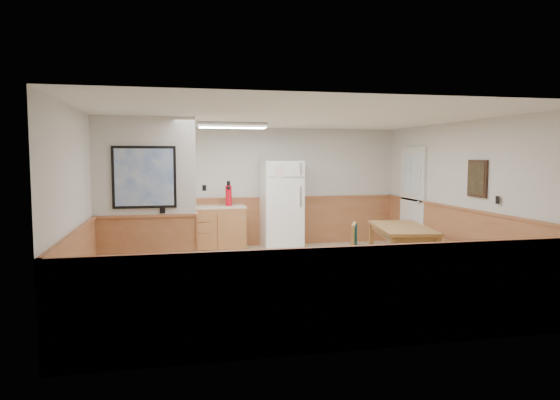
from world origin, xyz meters
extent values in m
plane|color=tan|center=(0.00, 0.00, 0.00)|extent=(6.00, 6.00, 0.00)
cube|color=white|center=(0.00, 0.00, 2.50)|extent=(6.00, 6.00, 0.02)
cube|color=silver|center=(0.00, 3.00, 1.25)|extent=(6.00, 0.02, 2.50)
cube|color=silver|center=(3.00, 0.00, 1.25)|extent=(0.02, 6.00, 2.50)
cube|color=silver|center=(-3.00, 0.00, 1.25)|extent=(0.02, 6.00, 2.50)
cube|color=#AF6F46|center=(0.00, 2.98, 0.50)|extent=(6.00, 0.04, 1.00)
cube|color=#AF6F46|center=(2.98, 0.00, 0.50)|extent=(0.04, 6.00, 1.00)
cube|color=#AF6F46|center=(-2.98, 0.00, 0.50)|extent=(0.04, 6.00, 1.00)
cube|color=silver|center=(-2.25, 0.20, 1.75)|extent=(1.50, 0.15, 1.50)
cube|color=#AF6F46|center=(-2.25, 0.20, 0.50)|extent=(1.50, 0.17, 1.00)
cube|color=black|center=(-2.25, 0.10, 1.60)|extent=(0.92, 0.03, 0.92)
cube|color=silver|center=(-2.25, 0.09, 1.60)|extent=(0.84, 0.01, 0.84)
cube|color=#A46D3A|center=(-1.10, 2.68, 0.43)|extent=(1.40, 0.60, 0.86)
cube|color=#A46D3A|center=(-2.57, 2.68, 0.43)|extent=(0.06, 0.60, 0.86)
cube|color=#A46D3A|center=(-1.83, 2.68, 0.43)|extent=(0.06, 0.60, 0.86)
cube|color=beige|center=(-1.50, 2.68, 0.88)|extent=(2.20, 0.60, 0.04)
cube|color=beige|center=(-1.50, 2.98, 0.95)|extent=(2.20, 0.02, 0.10)
cube|color=silver|center=(2.97, 1.90, 1.02)|extent=(0.05, 1.02, 2.15)
cube|color=silver|center=(2.96, 1.90, 1.02)|extent=(0.04, 0.90, 2.05)
cube|color=silver|center=(2.94, 1.90, 1.55)|extent=(0.02, 0.76, 0.80)
cube|color=silver|center=(-2.10, 2.98, 1.55)|extent=(0.80, 0.03, 1.00)
cube|color=white|center=(-2.10, 2.96, 1.55)|extent=(0.70, 0.01, 0.90)
cube|color=#331F14|center=(2.97, -0.30, 1.55)|extent=(0.03, 0.50, 0.60)
cube|color=black|center=(2.95, -0.30, 1.55)|extent=(0.01, 0.42, 0.52)
cube|color=silver|center=(-0.80, 1.30, 2.45)|extent=(1.20, 0.30, 0.08)
cube|color=white|center=(-0.80, 1.30, 2.40)|extent=(1.15, 0.25, 0.01)
cube|color=white|center=(0.37, 2.63, 0.91)|extent=(0.82, 0.72, 1.82)
cube|color=silver|center=(0.69, 2.27, 1.65)|extent=(0.03, 0.02, 0.24)
cube|color=silver|center=(0.69, 2.27, 1.09)|extent=(0.03, 0.02, 0.43)
cube|color=olive|center=(1.86, 0.07, 0.72)|extent=(1.10, 1.75, 0.05)
cube|color=olive|center=(1.86, 0.07, 0.65)|extent=(0.98, 1.63, 0.10)
cube|color=olive|center=(1.38, -0.60, 0.35)|extent=(0.08, 0.08, 0.70)
cube|color=olive|center=(1.65, 0.88, 0.35)|extent=(0.08, 0.08, 0.70)
cube|color=olive|center=(2.06, -0.73, 0.35)|extent=(0.08, 0.08, 0.70)
cube|color=olive|center=(2.34, 0.75, 0.35)|extent=(0.08, 0.08, 0.70)
cube|color=olive|center=(2.69, 0.03, 0.42)|extent=(0.50, 1.48, 0.05)
cube|color=olive|center=(2.69, -0.65, 0.20)|extent=(0.30, 0.10, 0.40)
cube|color=olive|center=(2.69, 0.70, 0.20)|extent=(0.30, 0.10, 0.40)
cube|color=olive|center=(1.14, -0.20, 0.42)|extent=(0.66, 0.66, 0.06)
cube|color=#0E4641|center=(1.14, -0.20, 0.47)|extent=(0.61, 0.61, 0.03)
cube|color=olive|center=(0.94, -0.11, 0.65)|extent=(0.25, 0.48, 0.40)
cube|color=#0E4641|center=(0.74, -0.02, 0.65)|extent=(0.20, 0.41, 0.34)
cube|color=olive|center=(0.85, -0.31, 0.20)|extent=(0.05, 0.05, 0.39)
cube|color=olive|center=(1.03, 0.09, 0.20)|extent=(0.05, 0.05, 0.39)
cube|color=olive|center=(1.25, -0.49, 0.20)|extent=(0.05, 0.05, 0.39)
cube|color=olive|center=(1.43, -0.09, 0.20)|extent=(0.05, 0.05, 0.39)
cylinder|color=red|center=(-0.73, 2.64, 1.11)|extent=(0.13, 0.13, 0.41)
cylinder|color=black|center=(-0.73, 2.64, 1.36)|extent=(0.07, 0.07, 0.09)
cylinder|color=#1B9628|center=(-2.30, 2.64, 1.00)|extent=(0.07, 0.07, 0.20)
camera|label=1|loc=(-1.84, -7.49, 1.91)|focal=32.00mm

